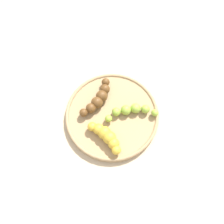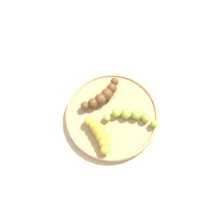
{
  "view_description": "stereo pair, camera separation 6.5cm",
  "coord_description": "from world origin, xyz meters",
  "px_view_note": "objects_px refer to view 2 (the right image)",
  "views": [
    {
      "loc": [
        0.23,
        -0.05,
        0.64
      ],
      "look_at": [
        0.0,
        0.0,
        0.04
      ],
      "focal_mm": 37.54,
      "sensor_mm": 36.0,
      "label": 1
    },
    {
      "loc": [
        0.24,
        0.02,
        0.64
      ],
      "look_at": [
        0.0,
        0.0,
        0.04
      ],
      "focal_mm": 37.54,
      "sensor_mm": 36.0,
      "label": 2
    }
  ],
  "objects_px": {
    "banana_overripe": "(103,96)",
    "banana_spotted": "(99,134)",
    "fruit_bowl": "(112,115)",
    "banana_green": "(131,115)"
  },
  "relations": [
    {
      "from": "fruit_bowl",
      "to": "banana_green",
      "type": "bearing_deg",
      "value": 85.65
    },
    {
      "from": "banana_overripe",
      "to": "fruit_bowl",
      "type": "bearing_deg",
      "value": -13.78
    },
    {
      "from": "banana_overripe",
      "to": "banana_spotted",
      "type": "bearing_deg",
      "value": -45.0
    },
    {
      "from": "fruit_bowl",
      "to": "banana_overripe",
      "type": "distance_m",
      "value": 0.06
    },
    {
      "from": "banana_overripe",
      "to": "banana_spotted",
      "type": "distance_m",
      "value": 0.11
    },
    {
      "from": "banana_spotted",
      "to": "fruit_bowl",
      "type": "bearing_deg",
      "value": 31.95
    },
    {
      "from": "banana_overripe",
      "to": "banana_spotted",
      "type": "relative_size",
      "value": 1.06
    },
    {
      "from": "fruit_bowl",
      "to": "banana_overripe",
      "type": "xyz_separation_m",
      "value": [
        -0.05,
        -0.03,
        0.02
      ]
    },
    {
      "from": "fruit_bowl",
      "to": "banana_overripe",
      "type": "relative_size",
      "value": 2.5
    },
    {
      "from": "fruit_bowl",
      "to": "banana_spotted",
      "type": "xyz_separation_m",
      "value": [
        0.06,
        -0.03,
        0.03
      ]
    }
  ]
}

